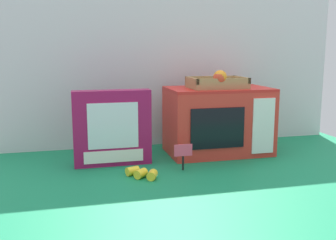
% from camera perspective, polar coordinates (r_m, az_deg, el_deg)
% --- Properties ---
extents(ground_plane, '(1.70, 1.70, 0.00)m').
position_cam_1_polar(ground_plane, '(1.68, 3.03, -5.39)').
color(ground_plane, '#147A4C').
rests_on(ground_plane, ground).
extents(display_back_panel, '(1.61, 0.03, 0.72)m').
position_cam_1_polar(display_back_panel, '(1.89, 0.67, 7.42)').
color(display_back_panel, silver).
rests_on(display_back_panel, ground).
extents(toy_microwave, '(0.44, 0.27, 0.29)m').
position_cam_1_polar(toy_microwave, '(1.74, 7.21, -0.08)').
color(toy_microwave, red).
rests_on(toy_microwave, ground).
extents(food_groups_crate, '(0.24, 0.17, 0.08)m').
position_cam_1_polar(food_groups_crate, '(1.69, 7.15, 5.36)').
color(food_groups_crate, '#A37F51').
rests_on(food_groups_crate, toy_microwave).
extents(cookie_set_box, '(0.30, 0.07, 0.30)m').
position_cam_1_polar(cookie_set_box, '(1.56, -8.01, -1.15)').
color(cookie_set_box, '#99144C').
rests_on(cookie_set_box, ground).
extents(price_sign, '(0.07, 0.01, 0.10)m').
position_cam_1_polar(price_sign, '(1.49, 2.20, -4.76)').
color(price_sign, black).
rests_on(price_sign, ground).
extents(loose_toy_banana, '(0.11, 0.11, 0.03)m').
position_cam_1_polar(loose_toy_banana, '(1.43, -3.80, -7.63)').
color(loose_toy_banana, yellow).
rests_on(loose_toy_banana, ground).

